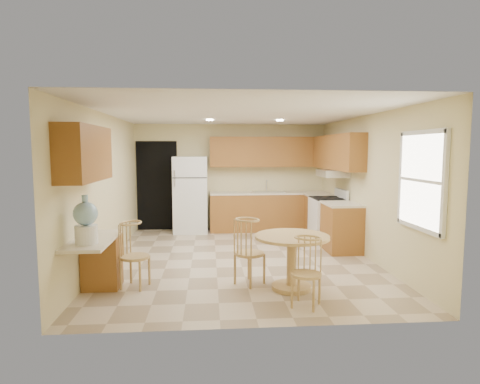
{
  "coord_description": "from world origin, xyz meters",
  "views": [
    {
      "loc": [
        -0.52,
        -6.83,
        1.89
      ],
      "look_at": [
        0.03,
        0.3,
        1.14
      ],
      "focal_mm": 30.0,
      "sensor_mm": 36.0,
      "label": 1
    }
  ],
  "objects": [
    {
      "name": "can_light_b",
      "position": [
        0.9,
        1.2,
        2.48
      ],
      "size": [
        0.14,
        0.14,
        0.02
      ],
      "primitive_type": "cylinder",
      "color": "white",
      "rests_on": "ceiling"
    },
    {
      "name": "dining_table",
      "position": [
        0.59,
        -1.58,
        0.49
      ],
      "size": [
        1.01,
        1.01,
        0.75
      ],
      "rotation": [
        0.0,
        0.0,
        0.21
      ],
      "color": "tan",
      "rests_on": "floor"
    },
    {
      "name": "base_cab_back",
      "position": [
        0.88,
        2.45,
        0.43
      ],
      "size": [
        2.75,
        0.6,
        0.87
      ],
      "primitive_type": "cube",
      "color": "#9B6127",
      "rests_on": "floor"
    },
    {
      "name": "stove",
      "position": [
        1.92,
        1.18,
        0.47
      ],
      "size": [
        0.65,
        0.76,
        1.09
      ],
      "color": "white",
      "rests_on": "floor"
    },
    {
      "name": "desk_pedestal",
      "position": [
        -2.0,
        -1.32,
        0.36
      ],
      "size": [
        0.48,
        0.42,
        0.72
      ],
      "primitive_type": "cube",
      "color": "#9B6127",
      "rests_on": "floor"
    },
    {
      "name": "desk_top",
      "position": [
        -2.0,
        -1.7,
        0.75
      ],
      "size": [
        0.5,
        1.2,
        0.04
      ],
      "primitive_type": "cube",
      "color": "beige",
      "rests_on": "desk_pedestal"
    },
    {
      "name": "chair_table_b",
      "position": [
        0.64,
        -2.28,
        0.51
      ],
      "size": [
        0.37,
        0.43,
        0.84
      ],
      "rotation": [
        0.0,
        0.0,
        2.61
      ],
      "color": "tan",
      "rests_on": "floor"
    },
    {
      "name": "wall_right",
      "position": [
        2.25,
        0.0,
        1.25
      ],
      "size": [
        0.02,
        5.5,
        2.5
      ],
      "primitive_type": "cube",
      "color": "beige",
      "rests_on": "floor"
    },
    {
      "name": "water_crock",
      "position": [
        -2.0,
        -1.97,
        1.04
      ],
      "size": [
        0.29,
        0.29,
        0.59
      ],
      "color": "white",
      "rests_on": "desk_top"
    },
    {
      "name": "chair_desk",
      "position": [
        -1.55,
        -1.43,
        0.55
      ],
      "size": [
        0.4,
        0.52,
        0.9
      ],
      "rotation": [
        0.0,
        0.0,
        -1.87
      ],
      "color": "tan",
      "rests_on": "floor"
    },
    {
      "name": "counter_back",
      "position": [
        0.88,
        2.45,
        0.89
      ],
      "size": [
        2.75,
        0.63,
        0.04
      ],
      "primitive_type": "cube",
      "color": "beige",
      "rests_on": "base_cab_back"
    },
    {
      "name": "range_hood",
      "position": [
        2.0,
        1.18,
        1.42
      ],
      "size": [
        0.5,
        0.76,
        0.14
      ],
      "primitive_type": "cube",
      "color": "silver",
      "rests_on": "upper_cab_right"
    },
    {
      "name": "counter_right_a",
      "position": [
        1.95,
        1.85,
        0.89
      ],
      "size": [
        0.63,
        0.59,
        0.04
      ],
      "primitive_type": "cube",
      "color": "beige",
      "rests_on": "base_cab_right_a"
    },
    {
      "name": "doorway",
      "position": [
        -1.75,
        2.73,
        1.05
      ],
      "size": [
        0.9,
        0.02,
        2.1
      ],
      "primitive_type": "cube",
      "color": "black",
      "rests_on": "floor"
    },
    {
      "name": "base_cab_right_b",
      "position": [
        1.95,
        0.4,
        0.43
      ],
      "size": [
        0.6,
        0.8,
        0.87
      ],
      "primitive_type": "cube",
      "color": "#9B6127",
      "rests_on": "floor"
    },
    {
      "name": "chair_table_a",
      "position": [
        0.04,
        -1.42,
        0.57
      ],
      "size": [
        0.41,
        0.51,
        0.93
      ],
      "rotation": [
        0.0,
        0.0,
        -0.82
      ],
      "color": "tan",
      "rests_on": "floor"
    },
    {
      "name": "wall_left",
      "position": [
        -2.25,
        0.0,
        1.25
      ],
      "size": [
        0.02,
        5.5,
        2.5
      ],
      "primitive_type": "cube",
      "color": "beige",
      "rests_on": "floor"
    },
    {
      "name": "can_light_a",
      "position": [
        -0.5,
        1.2,
        2.48
      ],
      "size": [
        0.14,
        0.14,
        0.02
      ],
      "primitive_type": "cylinder",
      "color": "white",
      "rests_on": "ceiling"
    },
    {
      "name": "floor",
      "position": [
        0.0,
        0.0,
        0.0
      ],
      "size": [
        5.5,
        5.5,
        0.0
      ],
      "primitive_type": "plane",
      "color": "#C2AB8C",
      "rests_on": "ground"
    },
    {
      "name": "window",
      "position": [
        2.23,
        -1.85,
        1.5
      ],
      "size": [
        0.06,
        1.12,
        1.3
      ],
      "color": "white",
      "rests_on": "wall_right"
    },
    {
      "name": "wall_front",
      "position": [
        0.0,
        -2.75,
        1.25
      ],
      "size": [
        4.5,
        0.02,
        2.5
      ],
      "primitive_type": "cube",
      "color": "beige",
      "rests_on": "floor"
    },
    {
      "name": "ceiling",
      "position": [
        0.0,
        0.0,
        2.5
      ],
      "size": [
        4.5,
        5.5,
        0.02
      ],
      "primitive_type": "cube",
      "color": "white",
      "rests_on": "wall_back"
    },
    {
      "name": "refrigerator",
      "position": [
        -0.95,
        2.4,
        0.87
      ],
      "size": [
        0.77,
        0.75,
        1.74
      ],
      "color": "white",
      "rests_on": "floor"
    },
    {
      "name": "sink",
      "position": [
        0.85,
        2.45,
        0.91
      ],
      "size": [
        0.78,
        0.44,
        0.01
      ],
      "primitive_type": "cube",
      "color": "silver",
      "rests_on": "counter_back"
    },
    {
      "name": "upper_cab_left",
      "position": [
        -2.08,
        -1.6,
        1.85
      ],
      "size": [
        0.33,
        1.4,
        0.7
      ],
      "primitive_type": "cube",
      "color": "#9B6127",
      "rests_on": "wall_left"
    },
    {
      "name": "base_cab_right_a",
      "position": [
        1.95,
        1.85,
        0.43
      ],
      "size": [
        0.6,
        0.59,
        0.87
      ],
      "primitive_type": "cube",
      "color": "#9B6127",
      "rests_on": "floor"
    },
    {
      "name": "wall_back",
      "position": [
        0.0,
        2.75,
        1.25
      ],
      "size": [
        4.5,
        0.02,
        2.5
      ],
      "primitive_type": "cube",
      "color": "beige",
      "rests_on": "floor"
    },
    {
      "name": "upper_cab_right",
      "position": [
        2.08,
        1.21,
        1.85
      ],
      "size": [
        0.33,
        2.42,
        0.7
      ],
      "primitive_type": "cube",
      "color": "#9B6127",
      "rests_on": "wall_right"
    },
    {
      "name": "counter_right_b",
      "position": [
        1.95,
        0.4,
        0.89
      ],
      "size": [
        0.63,
        0.8,
        0.04
      ],
      "primitive_type": "cube",
      "color": "beige",
      "rests_on": "base_cab_right_b"
    },
    {
      "name": "upper_cab_back",
      "position": [
        0.88,
        2.58,
        1.85
      ],
      "size": [
        2.75,
        0.33,
        0.7
      ],
      "primitive_type": "cube",
      "color": "#9B6127",
      "rests_on": "wall_back"
    }
  ]
}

